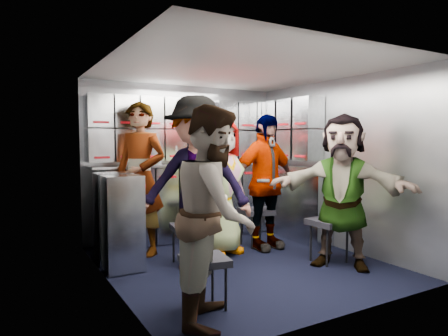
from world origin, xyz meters
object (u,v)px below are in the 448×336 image
attendant_arc_a (215,213)px  attendant_arc_b (196,183)px  jump_seat_near_right (329,224)px  attendant_arc_d (265,182)px  jump_seat_mid_right (256,213)px  jump_seat_mid_left (189,229)px  jump_seat_near_left (204,263)px  attendant_standing (140,178)px  jump_seat_center (213,214)px  attendant_arc_e (342,190)px  attendant_arc_c (220,187)px

attendant_arc_a → attendant_arc_b: (0.39, 1.16, 0.10)m
attendant_arc_b → jump_seat_near_right: bearing=16.4°
jump_seat_near_right → attendant_arc_d: size_ratio=0.29×
jump_seat_mid_right → jump_seat_near_right: (0.30, -0.98, 0.00)m
jump_seat_mid_left → jump_seat_near_left: bearing=-108.8°
jump_seat_near_left → jump_seat_mid_left: 1.22m
attendant_standing → attendant_arc_d: (1.41, -0.53, -0.07)m
jump_seat_center → attendant_arc_d: attendant_arc_d is taller
attendant_standing → attendant_arc_e: size_ratio=1.10×
jump_seat_near_left → jump_seat_near_right: size_ratio=0.89×
attendant_arc_c → attendant_arc_e: (0.89, -1.05, 0.02)m
jump_seat_center → jump_seat_near_right: 1.38m
jump_seat_center → attendant_standing: bearing=161.5°
attendant_arc_d → attendant_arc_e: bearing=-78.3°
jump_seat_near_left → attendant_arc_b: attendant_arc_b is taller
attendant_arc_d → attendant_arc_c: bearing=166.9°
jump_seat_near_left → attendant_arc_d: bearing=40.2°
jump_seat_mid_left → jump_seat_mid_right: 1.09m
attendant_arc_a → attendant_arc_b: attendant_arc_b is taller
jump_seat_center → attendant_arc_d: size_ratio=0.33×
jump_seat_center → jump_seat_mid_left: bearing=-145.5°
jump_seat_near_left → attendant_arc_a: attendant_arc_a is taller
attendant_arc_b → attendant_arc_e: size_ratio=1.11×
jump_seat_near_left → attendant_arc_b: size_ratio=0.23×
jump_seat_mid_right → attendant_arc_d: size_ratio=0.29×
jump_seat_mid_left → attendant_arc_e: (1.37, -0.90, 0.44)m
jump_seat_center → jump_seat_mid_right: (0.58, -0.08, -0.02)m
jump_seat_near_left → attendant_standing: size_ratio=0.24×
jump_seat_mid_left → attendant_arc_c: attendant_arc_c is taller
jump_seat_mid_left → attendant_arc_d: size_ratio=0.26×
jump_seat_near_right → attendant_standing: (-1.71, 1.33, 0.48)m
jump_seat_near_left → attendant_arc_e: (1.76, 0.25, 0.44)m
jump_seat_mid_left → jump_seat_center: (0.48, 0.33, 0.06)m
attendant_arc_a → attendant_arc_c: (0.87, 1.49, -0.00)m
jump_seat_near_right → attendant_arc_a: 1.90m
jump_seat_mid_left → attendant_arc_e: size_ratio=0.26×
attendant_arc_b → attendant_standing: bearing=151.5°
attendant_arc_e → jump_seat_mid_left: bearing=-159.3°
attendant_arc_e → attendant_standing: bearing=-167.3°
attendant_standing → attendant_arc_b: bearing=-15.5°
jump_seat_near_right → attendant_arc_d: 0.95m
attendant_arc_a → attendant_arc_c: bearing=5.5°
jump_seat_mid_right → attendant_arc_a: bearing=-132.5°
jump_seat_near_right → attendant_arc_a: attendant_arc_a is taller
attendant_standing → attendant_arc_c: size_ratio=1.12×
jump_seat_mid_left → attendant_arc_c: bearing=17.3°
jump_seat_mid_right → attendant_arc_c: 0.71m
attendant_standing → attendant_arc_a: (-0.05, -1.94, -0.10)m
jump_seat_near_right → attendant_arc_c: 1.30m
jump_seat_center → jump_seat_near_left: bearing=-120.5°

